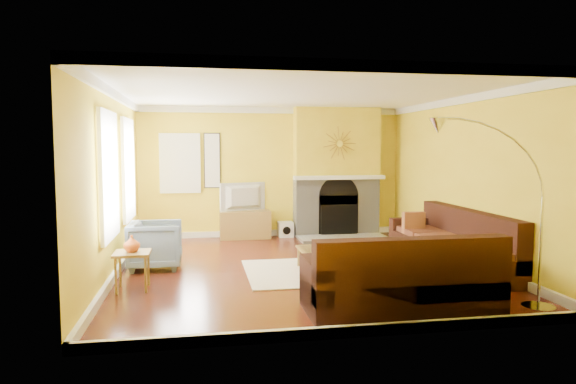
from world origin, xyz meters
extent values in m
cube|color=#5C2113|center=(0.00, 0.00, -0.01)|extent=(5.50, 6.00, 0.02)
cube|color=white|center=(0.00, 0.00, 2.71)|extent=(5.50, 6.00, 0.02)
cube|color=yellow|center=(0.00, 3.01, 1.35)|extent=(5.50, 0.02, 2.70)
cube|color=yellow|center=(0.00, -3.01, 1.35)|extent=(5.50, 0.02, 2.70)
cube|color=yellow|center=(-2.76, 0.00, 1.35)|extent=(0.02, 6.00, 2.70)
cube|color=yellow|center=(2.76, 0.00, 1.35)|extent=(0.02, 6.00, 2.70)
cube|color=white|center=(-2.72, 1.30, 1.50)|extent=(0.06, 1.22, 1.72)
cube|color=white|center=(-2.72, -0.60, 1.50)|extent=(0.06, 1.22, 1.72)
cube|color=white|center=(-1.90, 2.96, 1.55)|extent=(0.82, 0.06, 1.22)
cube|color=white|center=(-1.25, 2.97, 1.60)|extent=(0.34, 0.04, 1.14)
cube|color=white|center=(1.35, 2.56, 1.25)|extent=(1.92, 0.22, 0.08)
cube|color=gray|center=(1.35, 2.25, 0.03)|extent=(1.80, 0.70, 0.06)
cube|color=beige|center=(0.35, -0.30, 0.01)|extent=(2.40, 1.80, 0.02)
cube|color=olive|center=(-0.60, 2.75, 0.28)|extent=(1.03, 0.46, 0.57)
imported|color=black|center=(-0.60, 2.75, 0.86)|extent=(0.99, 0.47, 0.58)
cube|color=white|center=(0.25, 2.78, 0.16)|extent=(0.31, 0.31, 0.31)
imported|color=slate|center=(-2.20, 0.35, 0.37)|extent=(0.81, 0.79, 0.74)
imported|color=#CC571E|center=(-2.40, -0.85, 0.62)|extent=(0.21, 0.21, 0.22)
imported|color=white|center=(0.27, -0.26, 0.36)|extent=(0.25, 0.30, 0.03)
camera|label=1|loc=(-1.52, -7.72, 1.88)|focal=32.00mm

